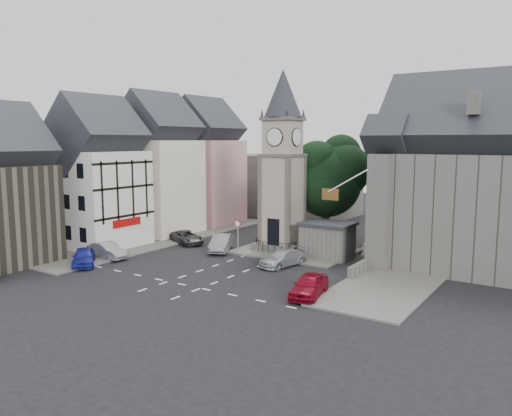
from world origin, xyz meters
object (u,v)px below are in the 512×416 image
Objects in this scene: clock_tower at (283,162)px; stone_shelter at (327,240)px; car_east_red at (309,285)px; pedestrian at (364,252)px; car_west_blue at (84,257)px.

clock_tower is 8.15m from stone_shelter.
car_east_red is (8.50, -10.99, -7.38)m from clock_tower.
car_east_red is (3.70, -10.50, -0.81)m from stone_shelter.
clock_tower is at bearing -30.96° from pedestrian.
clock_tower reaches higher than stone_shelter.
car_west_blue is 0.96× the size of car_east_red.
stone_shelter is 3.31m from pedestrian.
car_west_blue is at bearing 178.35° from car_east_red.
car_west_blue is 2.59× the size of pedestrian.
car_west_blue is 19.11m from car_east_red.
car_east_red is at bearing -52.28° from clock_tower.
car_east_red is 2.69× the size of pedestrian.
clock_tower is at bearing 117.62° from car_east_red.
clock_tower reaches higher than car_west_blue.
stone_shelter reaches higher than car_west_blue.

